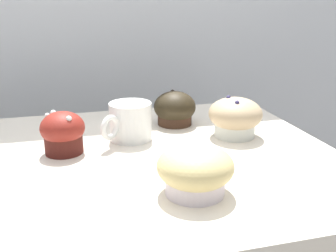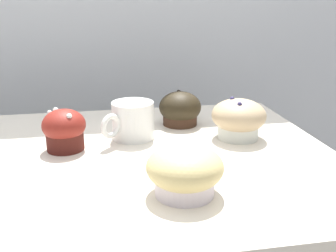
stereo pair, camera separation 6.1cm
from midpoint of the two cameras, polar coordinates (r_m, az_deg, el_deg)
wall_back at (r=1.32m, az=-11.01°, el=5.55°), size 3.20×0.10×1.80m
muffin_front_center at (r=0.84m, az=12.24°, el=1.02°), size 0.11×0.11×0.09m
muffin_back_left at (r=0.92m, az=3.66°, el=2.40°), size 0.10×0.10×0.08m
muffin_back_right at (r=0.78m, az=-12.69°, el=-0.54°), size 0.08×0.08×0.08m
muffin_front_left at (r=0.59m, az=5.39°, el=-6.56°), size 0.12×0.12×0.08m
coffee_cup at (r=0.82m, az=-3.14°, el=0.91°), size 0.11×0.11×0.08m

